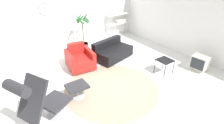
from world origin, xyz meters
TOP-DOWN VIEW (x-y plane):
  - ground_plane at (0.00, 0.00)m, footprint 12.00×12.00m
  - wall_back at (-0.00, 3.22)m, footprint 12.00×0.09m
  - wall_right at (3.41, 0.00)m, footprint 0.06×12.00m
  - round_rug at (-0.10, -0.30)m, footprint 2.58×2.58m
  - lounge_chair at (-1.99, -0.57)m, footprint 1.17×0.93m
  - ottoman at (-1.00, -0.09)m, footprint 0.52×0.44m
  - armchair_red at (-0.29, 1.23)m, footprint 0.88×0.96m
  - couch_low at (0.98, 1.19)m, footprint 1.49×1.09m
  - side_table at (1.69, -0.58)m, footprint 0.44×0.44m
  - crt_television at (2.79, -1.12)m, footprint 0.55×0.51m
  - potted_plant at (0.52, 2.54)m, footprint 0.60×0.56m
  - shelf_unit at (2.56, 3.00)m, footprint 1.20×0.28m

SIDE VIEW (x-z plane):
  - ground_plane at x=0.00m, z-range 0.00..0.00m
  - round_rug at x=-0.10m, z-range 0.00..0.01m
  - couch_low at x=0.98m, z-range -0.08..0.58m
  - ottoman at x=-1.00m, z-range 0.09..0.44m
  - crt_television at x=2.79m, z-range 0.02..0.53m
  - armchair_red at x=-0.29m, z-range -0.10..0.67m
  - side_table at x=1.69m, z-range 0.18..0.64m
  - potted_plant at x=0.52m, z-range -0.07..1.44m
  - lounge_chair at x=-1.99m, z-range 0.10..1.38m
  - shelf_unit at x=2.56m, z-range -0.12..1.79m
  - wall_right at x=3.41m, z-range 0.00..2.80m
  - wall_back at x=0.00m, z-range 0.00..2.80m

